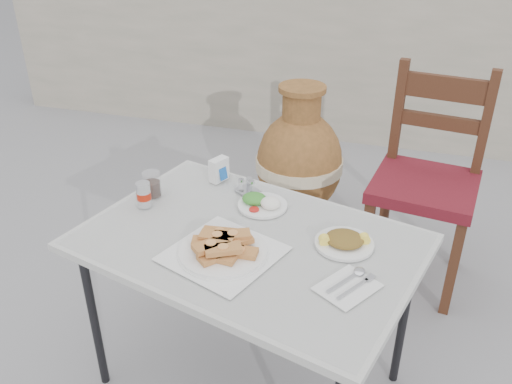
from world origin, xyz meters
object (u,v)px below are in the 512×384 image
(salad_rice_plate, at_px, (262,202))
(soda_can, at_px, (144,195))
(cafe_table, at_px, (249,250))
(terracotta_urn, at_px, (299,164))
(condiment_caddy, at_px, (248,188))
(chair, at_px, (427,179))
(salad_chopped_plate, at_px, (344,241))
(napkin_holder, at_px, (219,170))
(pide_plate, at_px, (223,246))
(cola_glass, at_px, (152,185))

(salad_rice_plate, distance_m, soda_can, 0.44)
(cafe_table, height_order, terracotta_urn, terracotta_urn)
(condiment_caddy, xyz_separation_m, chair, (0.69, 0.61, -0.17))
(salad_chopped_plate, height_order, terracotta_urn, terracotta_urn)
(soda_can, relative_size, terracotta_urn, 0.11)
(salad_chopped_plate, height_order, condiment_caddy, condiment_caddy)
(cafe_table, xyz_separation_m, salad_chopped_plate, (0.32, 0.05, 0.06))
(salad_chopped_plate, xyz_separation_m, condiment_caddy, (-0.42, 0.25, 0.00))
(napkin_holder, height_order, chair, chair)
(cafe_table, xyz_separation_m, soda_can, (-0.44, 0.09, 0.10))
(cafe_table, height_order, chair, chair)
(pide_plate, bearing_deg, cola_glass, 143.86)
(napkin_holder, bearing_deg, condiment_caddy, -0.25)
(salad_rice_plate, distance_m, terracotta_urn, 1.02)
(cola_glass, distance_m, napkin_holder, 0.28)
(napkin_holder, xyz_separation_m, condiment_caddy, (0.14, -0.06, -0.03))
(condiment_caddy, height_order, chair, chair)
(pide_plate, relative_size, condiment_caddy, 3.81)
(cola_glass, distance_m, chair, 1.29)
(soda_can, relative_size, condiment_caddy, 0.87)
(napkin_holder, relative_size, condiment_caddy, 0.87)
(pide_plate, xyz_separation_m, chair, (0.64, 1.03, -0.17))
(pide_plate, bearing_deg, chair, 58.07)
(condiment_caddy, bearing_deg, salad_rice_plate, -46.37)
(salad_chopped_plate, xyz_separation_m, chair, (0.27, 0.86, -0.16))
(salad_chopped_plate, bearing_deg, cola_glass, 170.90)
(condiment_caddy, height_order, terracotta_urn, terracotta_urn)
(salad_rice_plate, distance_m, napkin_holder, 0.27)
(pide_plate, bearing_deg, condiment_caddy, 96.50)
(cafe_table, bearing_deg, salad_chopped_plate, 9.63)
(cola_glass, height_order, napkin_holder, cola_glass)
(chair, xyz_separation_m, terracotta_urn, (-0.67, 0.27, -0.15))
(condiment_caddy, bearing_deg, soda_can, -148.13)
(pide_plate, xyz_separation_m, salad_chopped_plate, (0.37, 0.16, -0.01))
(cafe_table, relative_size, napkin_holder, 13.28)
(napkin_holder, bearing_deg, chair, 57.32)
(salad_rice_plate, height_order, cola_glass, cola_glass)
(cafe_table, distance_m, cola_glass, 0.49)
(condiment_caddy, distance_m, chair, 0.94)
(soda_can, distance_m, napkin_holder, 0.34)
(terracotta_urn, bearing_deg, salad_rice_plate, -86.17)
(pide_plate, bearing_deg, cafe_table, 64.83)
(pide_plate, distance_m, condiment_caddy, 0.42)
(soda_can, bearing_deg, condiment_caddy, 31.87)
(condiment_caddy, bearing_deg, terracotta_urn, 88.78)
(cola_glass, bearing_deg, salad_rice_plate, 5.37)
(salad_chopped_plate, relative_size, chair, 0.19)
(napkin_holder, relative_size, chair, 0.09)
(cola_glass, relative_size, terracotta_urn, 0.12)
(salad_rice_plate, bearing_deg, chair, 49.24)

